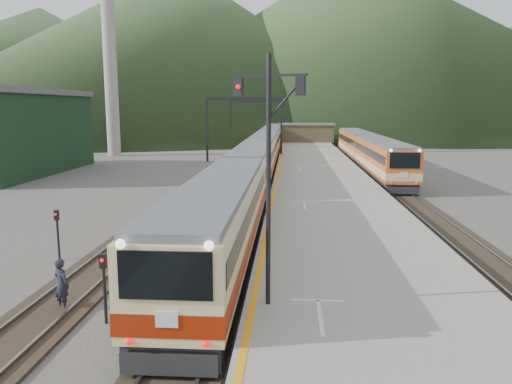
# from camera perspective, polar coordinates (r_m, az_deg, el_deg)

# --- Properties ---
(track_main) EXTENTS (2.60, 200.00, 0.23)m
(track_main) POSITION_cam_1_polar(r_m,az_deg,el_deg) (47.73, 0.39, 1.60)
(track_main) COLOR black
(track_main) RESTS_ON ground
(track_far) EXTENTS (2.60, 200.00, 0.23)m
(track_far) POSITION_cam_1_polar(r_m,az_deg,el_deg) (48.29, -5.55, 1.65)
(track_far) COLOR black
(track_far) RESTS_ON ground
(track_second) EXTENTS (2.60, 200.00, 0.23)m
(track_second) POSITION_cam_1_polar(r_m,az_deg,el_deg) (48.41, 14.11, 1.42)
(track_second) COLOR black
(track_second) RESTS_ON ground
(platform) EXTENTS (8.00, 100.00, 1.00)m
(platform) POSITION_cam_1_polar(r_m,az_deg,el_deg) (45.68, 7.26, 1.70)
(platform) COLOR gray
(platform) RESTS_ON ground
(gantry_near) EXTENTS (9.55, 0.25, 8.00)m
(gantry_near) POSITION_cam_1_polar(r_m,az_deg,el_deg) (62.45, -1.39, 8.58)
(gantry_near) COLOR black
(gantry_near) RESTS_ON ground
(gantry_far) EXTENTS (9.55, 0.25, 8.00)m
(gantry_far) POSITION_cam_1_polar(r_m,az_deg,el_deg) (87.37, 0.14, 8.88)
(gantry_far) COLOR black
(gantry_far) RESTS_ON ground
(smokestack) EXTENTS (1.80, 1.80, 30.00)m
(smokestack) POSITION_cam_1_polar(r_m,az_deg,el_deg) (73.98, -16.41, 15.67)
(smokestack) COLOR #9E998E
(smokestack) RESTS_ON ground
(station_shed) EXTENTS (9.40, 4.40, 3.10)m
(station_shed) POSITION_cam_1_polar(r_m,az_deg,el_deg) (85.31, 5.76, 6.79)
(station_shed) COLOR brown
(station_shed) RESTS_ON platform
(hill_a) EXTENTS (180.00, 180.00, 60.00)m
(hill_a) POSITION_cam_1_polar(r_m,az_deg,el_deg) (203.12, -8.64, 16.11)
(hill_a) COLOR #314826
(hill_a) RESTS_ON ground
(hill_b) EXTENTS (220.00, 220.00, 75.00)m
(hill_b) POSITION_cam_1_polar(r_m,az_deg,el_deg) (240.68, 10.82, 16.82)
(hill_b) COLOR #314826
(hill_b) RESTS_ON ground
(hill_d) EXTENTS (200.00, 200.00, 55.00)m
(hill_d) POSITION_cam_1_polar(r_m,az_deg,el_deg) (276.82, -23.10, 13.19)
(hill_d) COLOR #314826
(hill_d) RESTS_ON ground
(main_train) EXTENTS (2.77, 95.21, 3.38)m
(main_train) POSITION_cam_1_polar(r_m,az_deg,el_deg) (58.99, 1.08, 4.95)
(main_train) COLOR beige
(main_train) RESTS_ON track_main
(second_train) EXTENTS (2.73, 37.24, 3.33)m
(second_train) POSITION_cam_1_polar(r_m,az_deg,el_deg) (57.33, 12.56, 4.56)
(second_train) COLOR orange
(second_train) RESTS_ON track_second
(signal_mast) EXTENTS (2.14, 0.73, 7.22)m
(signal_mast) POSITION_cam_1_polar(r_m,az_deg,el_deg) (14.11, 1.45, 4.12)
(signal_mast) COLOR black
(signal_mast) RESTS_ON platform
(short_signal_a) EXTENTS (0.24, 0.18, 2.27)m
(short_signal_a) POSITION_cam_1_polar(r_m,az_deg,el_deg) (16.48, -16.97, -9.49)
(short_signal_a) COLOR black
(short_signal_a) RESTS_ON ground
(short_signal_b) EXTENTS (0.27, 0.23, 2.27)m
(short_signal_b) POSITION_cam_1_polar(r_m,az_deg,el_deg) (38.77, -5.44, 1.77)
(short_signal_b) COLOR black
(short_signal_b) RESTS_ON ground
(short_signal_c) EXTENTS (0.26, 0.22, 2.27)m
(short_signal_c) POSITION_cam_1_polar(r_m,az_deg,el_deg) (23.88, -21.74, -3.84)
(short_signal_c) COLOR black
(short_signal_c) RESTS_ON ground
(worker) EXTENTS (0.78, 0.70, 1.78)m
(worker) POSITION_cam_1_polar(r_m,az_deg,el_deg) (18.20, -21.32, -9.81)
(worker) COLOR #1E1F2F
(worker) RESTS_ON ground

